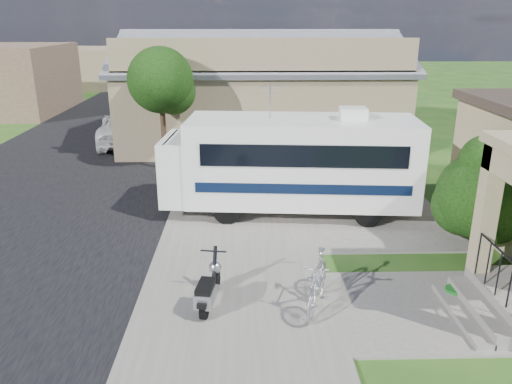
{
  "coord_description": "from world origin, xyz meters",
  "views": [
    {
      "loc": [
        -0.81,
        -9.49,
        5.47
      ],
      "look_at": [
        -0.5,
        2.5,
        1.3
      ],
      "focal_mm": 35.0,
      "sensor_mm": 36.0,
      "label": 1
    }
  ],
  "objects_px": {
    "motorhome": "(292,161)",
    "scooter": "(209,289)",
    "bicycle": "(317,284)",
    "van": "(148,105)",
    "shrub": "(483,192)",
    "garden_hose": "(455,294)",
    "pickup_truck": "(127,127)"
  },
  "relations": [
    {
      "from": "motorhome",
      "to": "scooter",
      "type": "relative_size",
      "value": 4.83
    },
    {
      "from": "bicycle",
      "to": "van",
      "type": "height_order",
      "value": "van"
    },
    {
      "from": "shrub",
      "to": "van",
      "type": "relative_size",
      "value": 0.53
    },
    {
      "from": "motorhome",
      "to": "van",
      "type": "distance_m",
      "value": 16.66
    },
    {
      "from": "bicycle",
      "to": "garden_hose",
      "type": "xyz_separation_m",
      "value": [
        2.93,
        0.34,
        -0.46
      ]
    },
    {
      "from": "motorhome",
      "to": "garden_hose",
      "type": "relative_size",
      "value": 17.56
    },
    {
      "from": "motorhome",
      "to": "pickup_truck",
      "type": "xyz_separation_m",
      "value": [
        -6.76,
        9.06,
        -0.85
      ]
    },
    {
      "from": "bicycle",
      "to": "van",
      "type": "relative_size",
      "value": 0.34
    },
    {
      "from": "motorhome",
      "to": "scooter",
      "type": "bearing_deg",
      "value": -107.53
    },
    {
      "from": "scooter",
      "to": "bicycle",
      "type": "xyz_separation_m",
      "value": [
        2.13,
        -0.06,
        0.11
      ]
    },
    {
      "from": "van",
      "to": "pickup_truck",
      "type": "bearing_deg",
      "value": -93.28
    },
    {
      "from": "pickup_truck",
      "to": "garden_hose",
      "type": "distance_m",
      "value": 17.03
    },
    {
      "from": "shrub",
      "to": "van",
      "type": "xyz_separation_m",
      "value": [
        -11.31,
        17.68,
        -0.7
      ]
    },
    {
      "from": "shrub",
      "to": "pickup_truck",
      "type": "xyz_separation_m",
      "value": [
        -11.2,
        11.58,
        -0.75
      ]
    },
    {
      "from": "scooter",
      "to": "van",
      "type": "bearing_deg",
      "value": 112.09
    },
    {
      "from": "motorhome",
      "to": "pickup_truck",
      "type": "distance_m",
      "value": 11.33
    },
    {
      "from": "shrub",
      "to": "van",
      "type": "bearing_deg",
      "value": 122.62
    },
    {
      "from": "pickup_truck",
      "to": "motorhome",
      "type": "bearing_deg",
      "value": 116.89
    },
    {
      "from": "scooter",
      "to": "bicycle",
      "type": "relative_size",
      "value": 0.82
    },
    {
      "from": "scooter",
      "to": "bicycle",
      "type": "bearing_deg",
      "value": 7.35
    },
    {
      "from": "van",
      "to": "bicycle",
      "type": "bearing_deg",
      "value": -75.65
    },
    {
      "from": "shrub",
      "to": "bicycle",
      "type": "relative_size",
      "value": 1.57
    },
    {
      "from": "motorhome",
      "to": "bicycle",
      "type": "xyz_separation_m",
      "value": [
        0.03,
        -5.25,
        -1.03
      ]
    },
    {
      "from": "bicycle",
      "to": "scooter",
      "type": "bearing_deg",
      "value": -162.96
    },
    {
      "from": "motorhome",
      "to": "scooter",
      "type": "height_order",
      "value": "motorhome"
    },
    {
      "from": "bicycle",
      "to": "pickup_truck",
      "type": "relative_size",
      "value": 0.35
    },
    {
      "from": "van",
      "to": "garden_hose",
      "type": "xyz_separation_m",
      "value": [
        9.83,
        -20.07,
        -0.7
      ]
    },
    {
      "from": "shrub",
      "to": "bicycle",
      "type": "bearing_deg",
      "value": -148.26
    },
    {
      "from": "shrub",
      "to": "garden_hose",
      "type": "distance_m",
      "value": 3.14
    },
    {
      "from": "pickup_truck",
      "to": "van",
      "type": "xyz_separation_m",
      "value": [
        -0.11,
        6.1,
        0.06
      ]
    },
    {
      "from": "garden_hose",
      "to": "motorhome",
      "type": "bearing_deg",
      "value": 121.1
    },
    {
      "from": "bicycle",
      "to": "pickup_truck",
      "type": "height_order",
      "value": "pickup_truck"
    }
  ]
}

